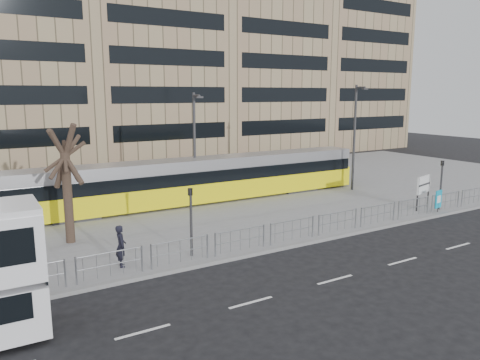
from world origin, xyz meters
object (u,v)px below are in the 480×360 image
pedestrian (121,246)px  traffic_light_east (441,178)px  traffic_light_west (191,213)px  lamp_post_east (355,133)px  tram (198,180)px  lamp_post_west (195,142)px  station_sign (424,186)px  ad_panel (439,200)px  bare_tree (63,121)px

pedestrian → traffic_light_east: bearing=-82.9°
traffic_light_west → lamp_post_east: 18.30m
traffic_light_west → tram: bearing=40.6°
traffic_light_west → lamp_post_west: size_ratio=0.43×
station_sign → lamp_post_west: 14.92m
ad_panel → traffic_light_east: traffic_light_east is taller
station_sign → lamp_post_west: size_ratio=0.29×
traffic_light_east → pedestrian: bearing=-167.6°
traffic_light_west → bare_tree: bare_tree is taller
ad_panel → traffic_light_west: (-16.31, 0.76, 1.18)m
lamp_post_east → station_sign: bearing=-94.6°
pedestrian → lamp_post_west: size_ratio=0.25×
station_sign → traffic_light_west: size_ratio=0.68×
tram → pedestrian: 12.13m
pedestrian → station_sign: bearing=-81.1°
pedestrian → traffic_light_west: traffic_light_west is taller
traffic_light_west → bare_tree: bearing=109.5°
pedestrian → lamp_post_west: 12.82m
tram → lamp_post_east: lamp_post_east is taller
tram → traffic_light_east: bearing=-38.1°
pedestrian → lamp_post_east: (19.87, 6.61, 3.38)m
traffic_light_west → traffic_light_east: (17.03, -0.34, 0.00)m
ad_panel → pedestrian: size_ratio=0.76×
pedestrian → bare_tree: (-1.14, 4.49, 5.01)m
bare_tree → lamp_post_east: bearing=5.8°
tram → station_sign: bearing=-38.1°
pedestrian → traffic_light_west: bearing=-87.3°
traffic_light_east → lamp_post_west: lamp_post_west is taller
tram → traffic_light_west: size_ratio=8.09×
pedestrian → traffic_light_west: size_ratio=0.58×
traffic_light_west → bare_tree: (-4.23, 4.84, 3.93)m
pedestrian → traffic_light_west: 3.29m
traffic_light_east → traffic_light_west: bearing=-166.8°
station_sign → lamp_post_west: lamp_post_west is taller
traffic_light_east → bare_tree: size_ratio=0.38×
pedestrian → traffic_light_east: (20.12, -0.68, 1.08)m
ad_panel → lamp_post_east: lamp_post_east is taller
lamp_post_east → ad_panel: bearing=-93.4°
tram → pedestrian: tram is taller
ad_panel → lamp_post_east: (0.46, 7.71, 3.48)m
station_sign → traffic_light_east: 1.15m
traffic_light_east → lamp_post_west: size_ratio=0.43×
traffic_light_west → pedestrian: bearing=152.0°
pedestrian → lamp_post_east: size_ratio=0.23×
station_sign → traffic_light_east: (0.80, -0.65, 0.51)m
lamp_post_east → bare_tree: (-21.00, -2.12, 1.63)m
tram → ad_panel: 15.25m
lamp_post_west → bare_tree: bare_tree is taller
traffic_light_east → bare_tree: bearing=-179.3°
station_sign → ad_panel: 1.27m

